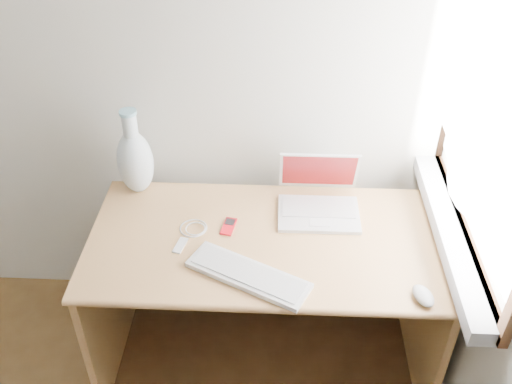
{
  "coord_description": "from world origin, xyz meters",
  "views": [
    {
      "loc": [
        1.07,
        -0.27,
        2.14
      ],
      "look_at": [
        0.99,
        1.35,
        0.91
      ],
      "focal_mm": 40.0,
      "sensor_mm": 36.0,
      "label": 1
    }
  ],
  "objects_px": {
    "vase": "(135,160)",
    "desk": "(266,262)",
    "external_keyboard": "(248,275)",
    "laptop": "(319,199)"
  },
  "relations": [
    {
      "from": "desk",
      "to": "vase",
      "type": "height_order",
      "value": "vase"
    },
    {
      "from": "desk",
      "to": "external_keyboard",
      "type": "xyz_separation_m",
      "value": [
        -0.06,
        -0.28,
        0.21
      ]
    },
    {
      "from": "desk",
      "to": "laptop",
      "type": "xyz_separation_m",
      "value": [
        0.2,
        0.11,
        0.25
      ]
    },
    {
      "from": "laptop",
      "to": "desk",
      "type": "bearing_deg",
      "value": -151.94
    },
    {
      "from": "vase",
      "to": "desk",
      "type": "bearing_deg",
      "value": -20.38
    },
    {
      "from": "laptop",
      "to": "external_keyboard",
      "type": "bearing_deg",
      "value": -123.69
    },
    {
      "from": "external_keyboard",
      "to": "vase",
      "type": "height_order",
      "value": "vase"
    },
    {
      "from": "laptop",
      "to": "vase",
      "type": "xyz_separation_m",
      "value": [
        -0.74,
        0.09,
        0.1
      ]
    },
    {
      "from": "external_keyboard",
      "to": "vase",
      "type": "relative_size",
      "value": 1.21
    },
    {
      "from": "laptop",
      "to": "vase",
      "type": "bearing_deg",
      "value": 172.83
    }
  ]
}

